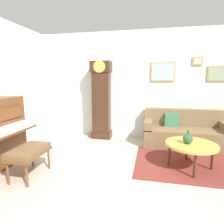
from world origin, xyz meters
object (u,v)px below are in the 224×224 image
at_px(piano_bench, 29,152).
at_px(grandfather_clock, 101,102).
at_px(coffee_table, 191,145).
at_px(green_jug, 188,139).
at_px(couch, 185,132).

height_order(piano_bench, grandfather_clock, grandfather_clock).
relative_size(grandfather_clock, coffee_table, 2.31).
height_order(piano_bench, green_jug, green_jug).
relative_size(couch, coffee_table, 2.16).
bearing_deg(green_jug, grandfather_clock, 144.08).
relative_size(couch, green_jug, 7.92).
bearing_deg(green_jug, piano_bench, -161.90).
xyz_separation_m(grandfather_clock, coffee_table, (2.01, -1.39, -0.54)).
xyz_separation_m(couch, coffee_table, (-0.09, -1.24, 0.11)).
distance_m(couch, green_jug, 1.29).
height_order(coffee_table, green_jug, green_jug).
xyz_separation_m(grandfather_clock, green_jug, (1.94, -1.41, -0.42)).
bearing_deg(green_jug, coffee_table, 15.74).
distance_m(grandfather_clock, green_jug, 2.43).
height_order(piano_bench, coffee_table, piano_bench).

